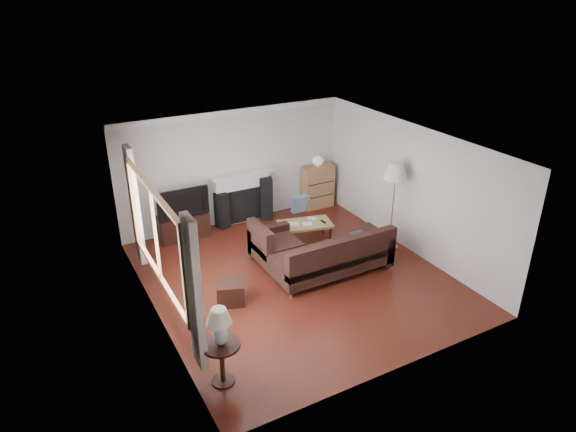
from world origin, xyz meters
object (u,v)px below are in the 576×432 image
tv_stand (184,226)px  floor_lamp (393,206)px  coffee_table (305,232)px  side_table (222,363)px  bookshelf (317,186)px  sectional_sofa (332,254)px

tv_stand → floor_lamp: (3.48, -2.38, 0.64)m
tv_stand → coffee_table: (2.13, -1.35, -0.05)m
coffee_table → side_table: bearing=-121.6°
bookshelf → coffee_table: (-1.13, -1.39, -0.30)m
sectional_sofa → side_table: sectional_sofa is taller
bookshelf → coffee_table: 1.82m
tv_stand → sectional_sofa: size_ratio=0.42×
bookshelf → floor_lamp: (0.22, -2.42, 0.39)m
sectional_sofa → coffee_table: (0.20, 1.31, -0.18)m
floor_lamp → bookshelf: bearing=95.2°
side_table → bookshelf: bearing=46.5°
tv_stand → side_table: bearing=-101.5°
bookshelf → floor_lamp: floor_lamp is taller
coffee_table → tv_stand: bearing=161.4°
coffee_table → bookshelf: bearing=64.5°
coffee_table → floor_lamp: size_ratio=0.59×
side_table → coffee_table: bearing=44.7°
bookshelf → side_table: (-4.14, -4.37, -0.19)m
bookshelf → side_table: 6.02m
floor_lamp → side_table: floor_lamp is taller
tv_stand → side_table: side_table is taller
tv_stand → bookshelf: bookshelf is taller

